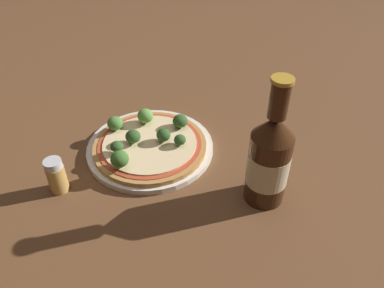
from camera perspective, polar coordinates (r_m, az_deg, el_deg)
name	(u,v)px	position (r m, az deg, el deg)	size (l,w,h in m)	color
ground_plane	(164,151)	(0.77, -4.22, -1.09)	(3.00, 3.00, 0.00)	brown
plate	(150,148)	(0.77, -6.36, -0.54)	(0.26, 0.26, 0.01)	silver
pizza	(150,145)	(0.76, -6.42, -0.16)	(0.23, 0.23, 0.01)	#B77F42
broccoli_floret_0	(133,136)	(0.75, -8.98, 1.14)	(0.03, 0.03, 0.03)	#89A866
broccoli_floret_1	(115,123)	(0.79, -11.65, 3.11)	(0.03, 0.03, 0.03)	#89A866
broccoli_floret_2	(117,147)	(0.73, -11.40, -0.40)	(0.02, 0.02, 0.03)	#89A866
broccoli_floret_3	(120,159)	(0.69, -10.97, -2.26)	(0.03, 0.03, 0.04)	#89A866
broccoli_floret_4	(145,116)	(0.80, -7.13, 4.27)	(0.03, 0.03, 0.03)	#89A866
broccoli_floret_5	(180,140)	(0.73, -1.85, 0.63)	(0.02, 0.02, 0.02)	#89A866
broccoli_floret_6	(162,135)	(0.74, -4.66, 1.43)	(0.03, 0.03, 0.03)	#89A866
broccoli_floret_7	(180,121)	(0.78, -1.81, 3.52)	(0.03, 0.03, 0.03)	#89A866
beer_bottle	(269,159)	(0.63, 11.67, -2.26)	(0.07, 0.07, 0.24)	#381E0F
pepper_shaker	(56,176)	(0.71, -19.96, -4.56)	(0.03, 0.03, 0.07)	tan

